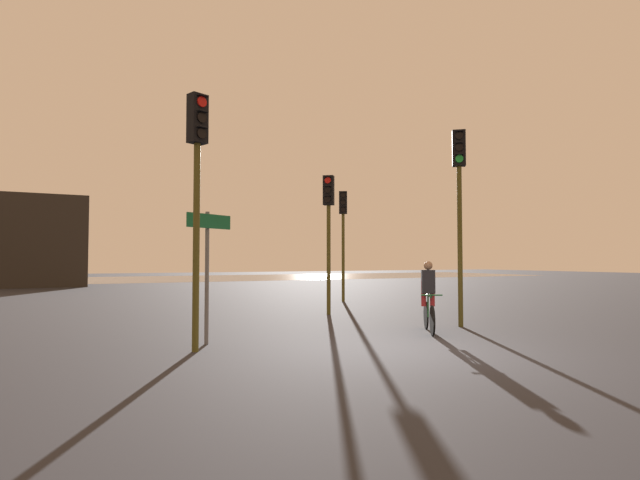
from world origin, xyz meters
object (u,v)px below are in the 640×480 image
at_px(traffic_light_far_right, 343,225).
at_px(cyclist, 428,296).
at_px(traffic_light_near_right, 459,191).
at_px(direction_sign_post, 208,257).
at_px(traffic_light_center, 329,217).
at_px(traffic_light_near_left, 197,173).
at_px(distant_building, 9,241).

bearing_deg(traffic_light_far_right, cyclist, 104.02).
relative_size(traffic_light_near_right, direction_sign_post, 1.88).
bearing_deg(traffic_light_far_right, direction_sign_post, 76.26).
height_order(traffic_light_center, direction_sign_post, traffic_light_center).
bearing_deg(traffic_light_center, traffic_light_near_left, 79.99).
relative_size(traffic_light_near_left, cyclist, 2.89).
bearing_deg(traffic_light_near_left, cyclist, 159.67).
xyz_separation_m(traffic_light_far_right, direction_sign_post, (-7.25, -7.69, -1.36)).
xyz_separation_m(distant_building, traffic_light_far_right, (13.29, -18.26, 0.25)).
bearing_deg(distant_building, traffic_light_near_left, -77.98).
bearing_deg(traffic_light_near_right, traffic_light_far_right, -59.51).
bearing_deg(traffic_light_near_left, direction_sign_post, -140.15).
bearing_deg(cyclist, distant_building, -36.69).
distance_m(traffic_light_far_right, traffic_light_center, 4.79).
height_order(traffic_light_near_left, cyclist, traffic_light_near_left).
xyz_separation_m(traffic_light_near_left, direction_sign_post, (0.37, 0.69, -1.54)).
distance_m(direction_sign_post, cyclist, 5.06).
distance_m(traffic_light_near_right, traffic_light_far_right, 7.94).
relative_size(traffic_light_far_right, cyclist, 2.72).
xyz_separation_m(traffic_light_center, direction_sign_post, (-4.57, -3.73, -1.25)).
distance_m(distant_building, traffic_light_near_left, 27.24).
height_order(traffic_light_near_left, traffic_light_center, traffic_light_near_left).
distance_m(distant_building, traffic_light_center, 24.63).
height_order(distant_building, direction_sign_post, distant_building).
distance_m(distant_building, direction_sign_post, 26.68).
bearing_deg(traffic_light_center, distant_building, -26.27).
distance_m(traffic_light_near_left, traffic_light_near_right, 6.63).
relative_size(distant_building, direction_sign_post, 3.36).
height_order(traffic_light_near_left, traffic_light_near_right, traffic_light_near_right).
bearing_deg(traffic_light_near_left, traffic_light_far_right, -154.01).
height_order(traffic_light_near_right, traffic_light_far_right, traffic_light_near_right).
bearing_deg(cyclist, traffic_light_far_right, -74.74).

